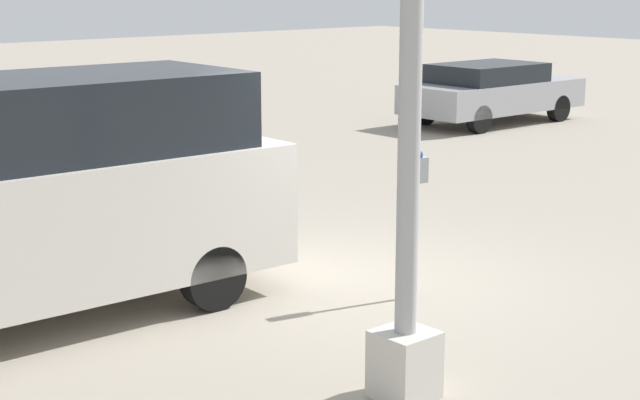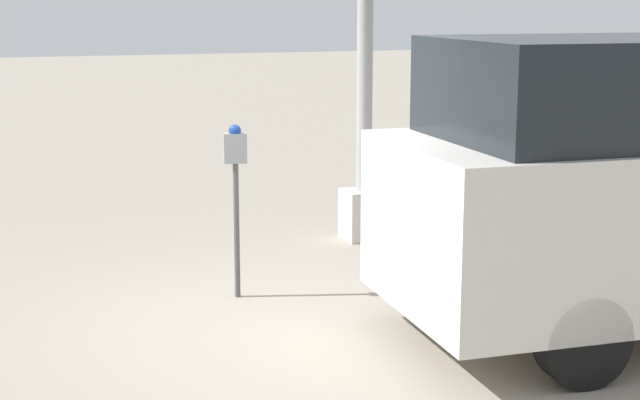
% 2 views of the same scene
% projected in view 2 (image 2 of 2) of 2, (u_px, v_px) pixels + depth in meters
% --- Properties ---
extents(ground_plane, '(80.00, 80.00, 0.00)m').
position_uv_depth(ground_plane, '(275.00, 316.00, 8.24)').
color(ground_plane, gray).
extents(parking_meter_near, '(0.22, 0.15, 1.55)m').
position_uv_depth(parking_meter_near, '(236.00, 171.00, 8.56)').
color(parking_meter_near, '#4C4C4C').
rests_on(parking_meter_near, ground).
extents(lamp_post, '(0.44, 0.44, 5.68)m').
position_uv_depth(lamp_post, '(365.00, 63.00, 10.53)').
color(lamp_post, beige).
rests_on(lamp_post, ground).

